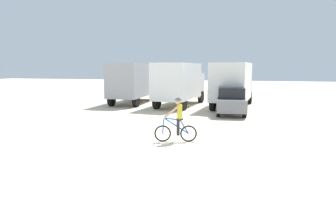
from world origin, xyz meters
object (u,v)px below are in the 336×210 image
at_px(box_truck_grey_hauler, 134,81).
at_px(sedan_parked, 231,101).
at_px(box_truck_white_box, 233,83).
at_px(box_truck_avon_van, 180,82).
at_px(cyclist_orange_shirt, 177,121).

distance_m(box_truck_grey_hauler, sedan_parked, 9.17).
bearing_deg(sedan_parked, box_truck_grey_hauler, 154.25).
relative_size(box_truck_white_box, sedan_parked, 1.62).
bearing_deg(box_truck_avon_van, box_truck_grey_hauler, 169.80).
distance_m(box_truck_grey_hauler, box_truck_white_box, 8.25).
height_order(box_truck_grey_hauler, box_truck_avon_van, same).
bearing_deg(box_truck_white_box, sedan_parked, -90.21).
xyz_separation_m(box_truck_white_box, sedan_parked, (-0.01, -3.30, -0.99)).
bearing_deg(box_truck_avon_van, box_truck_white_box, 1.19).
relative_size(box_truck_grey_hauler, cyclist_orange_shirt, 3.72).
height_order(box_truck_grey_hauler, box_truck_white_box, same).
distance_m(box_truck_avon_van, sedan_parked, 5.27).
height_order(box_truck_white_box, cyclist_orange_shirt, box_truck_white_box).
relative_size(box_truck_grey_hauler, box_truck_avon_van, 0.97).
bearing_deg(box_truck_white_box, box_truck_avon_van, -178.81).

